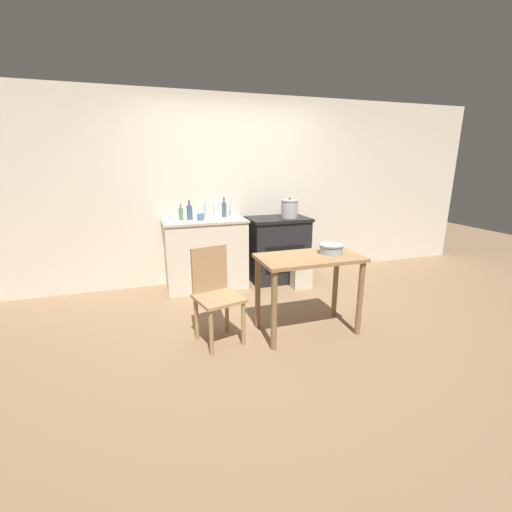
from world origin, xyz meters
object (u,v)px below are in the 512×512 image
object	(u,v)px
stove	(277,249)
work_table	(309,271)
stock_pot	(290,209)
bottle_far_left	(224,209)
bottle_center_left	(190,212)
bottle_center_right	(181,214)
cup_right	(201,217)
cup_mid_right	(172,219)
bottle_center	(207,210)
bottle_left	(232,209)
chair	(215,292)
flour_sack	(301,276)
bottle_mid_left	(216,210)
mixing_bowl_large	(331,248)

from	to	relation	value
stove	work_table	xyz separation A→B (m)	(-0.30, -1.57, 0.19)
stove	stock_pot	world-z (taller)	stock_pot
bottle_far_left	bottle_center_left	distance (m)	0.48
bottle_center_right	cup_right	distance (m)	0.26
cup_mid_right	cup_right	bearing A→B (deg)	7.51
stove	bottle_center	distance (m)	1.15
bottle_left	cup_right	size ratio (longest dim) A/B	2.66
chair	stock_pot	world-z (taller)	stock_pot
chair	work_table	bearing A→B (deg)	-21.82
stove	chair	bearing A→B (deg)	-129.89
chair	bottle_center_right	distance (m)	1.62
work_table	bottle_left	distance (m)	1.84
flour_sack	bottle_center_right	distance (m)	1.81
stock_pot	bottle_left	size ratio (longest dim) A/B	1.17
stove	bottle_center_right	size ratio (longest dim) A/B	4.26
cup_mid_right	bottle_center_left	bearing A→B (deg)	31.21
bottle_mid_left	cup_mid_right	world-z (taller)	bottle_mid_left
flour_sack	mixing_bowl_large	distance (m)	1.34
stove	bottle_center_left	size ratio (longest dim) A/B	3.60
stove	bottle_far_left	xyz separation A→B (m)	(-0.74, 0.14, 0.58)
cup_mid_right	stock_pot	bearing A→B (deg)	-0.39
flour_sack	stock_pot	distance (m)	0.94
bottle_mid_left	cup_right	bearing A→B (deg)	-148.68
bottle_center	bottle_far_left	bearing A→B (deg)	6.80
bottle_far_left	bottle_center_left	bearing A→B (deg)	-172.07
mixing_bowl_large	bottle_center_right	bearing A→B (deg)	127.98
stove	flour_sack	xyz separation A→B (m)	(0.19, -0.42, -0.29)
work_table	bottle_center	size ratio (longest dim) A/B	3.53
chair	mixing_bowl_large	size ratio (longest dim) A/B	3.73
work_table	bottle_center	distance (m)	1.86
bottle_left	bottle_mid_left	world-z (taller)	bottle_mid_left
stove	mixing_bowl_large	xyz separation A→B (m)	(-0.05, -1.55, 0.39)
stove	bottle_center_right	xyz separation A→B (m)	(-1.33, 0.08, 0.56)
bottle_mid_left	bottle_center_right	world-z (taller)	bottle_mid_left
stock_pot	bottle_center	xyz separation A→B (m)	(-1.12, 0.19, 0.00)
bottle_mid_left	cup_right	distance (m)	0.28
chair	bottle_center	size ratio (longest dim) A/B	3.21
bottle_left	cup_mid_right	bearing A→B (deg)	-162.26
cup_right	bottle_center	bearing A→B (deg)	51.84
stock_pot	flour_sack	bearing A→B (deg)	-81.31
stock_pot	cup_mid_right	distance (m)	1.60
bottle_center_right	bottle_left	bearing A→B (deg)	9.52
bottle_far_left	cup_mid_right	bearing A→B (deg)	-163.55
chair	flour_sack	world-z (taller)	chair
stock_pot	mixing_bowl_large	distance (m)	1.50
mixing_bowl_large	cup_right	distance (m)	1.85
flour_sack	cup_right	xyz separation A→B (m)	(-1.28, 0.40, 0.81)
flour_sack	bottle_mid_left	bearing A→B (deg)	152.85
mixing_bowl_large	bottle_far_left	world-z (taller)	bottle_far_left
stove	bottle_far_left	world-z (taller)	bottle_far_left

